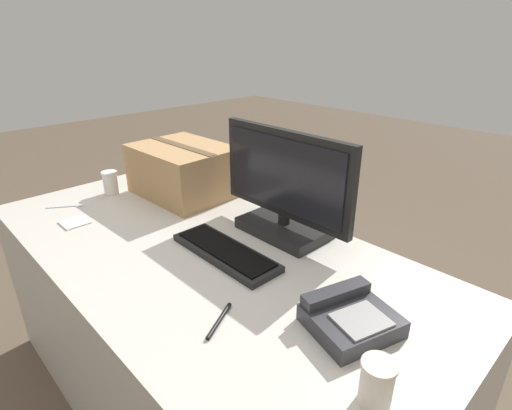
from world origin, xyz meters
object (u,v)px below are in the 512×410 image
paper_cup_left (110,183)px  pen_marker (219,320)px  sticky_note_pad (75,223)px  desk_phone (350,317)px  spoon (71,206)px  monitor (285,192)px  cardboard_box (184,170)px  keyboard (225,252)px  paper_cup_right (377,383)px

paper_cup_left → pen_marker: (1.04, -0.20, -0.05)m
paper_cup_left → sticky_note_pad: (0.19, -0.25, -0.05)m
desk_phone → spoon: desk_phone is taller
monitor → cardboard_box: size_ratio=1.27×
sticky_note_pad → paper_cup_left: bearing=127.7°
monitor → pen_marker: monitor is taller
pen_marker → monitor: bearing=177.5°
sticky_note_pad → keyboard: bearing=24.4°
paper_cup_right → cardboard_box: 1.28m
pen_marker → paper_cup_right: bearing=73.4°
desk_phone → spoon: size_ratio=1.83×
sticky_note_pad → paper_cup_right: bearing=5.4°
monitor → pen_marker: 0.56m
desk_phone → sticky_note_pad: size_ratio=2.65×
desk_phone → cardboard_box: size_ratio=0.56×
keyboard → paper_cup_left: 0.79m
paper_cup_right → cardboard_box: (-1.22, 0.38, 0.06)m
monitor → paper_cup_right: size_ratio=5.53×
paper_cup_left → cardboard_box: bearing=47.5°
paper_cup_left → pen_marker: bearing=-11.1°
pen_marker → spoon: bearing=-117.6°
paper_cup_left → spoon: size_ratio=0.78×
paper_cup_right → pen_marker: bearing=-169.6°
keyboard → desk_phone: size_ratio=1.66×
desk_phone → sticky_note_pad: (-1.09, -0.27, -0.03)m
spoon → cardboard_box: size_ratio=0.31×
sticky_note_pad → cardboard_box: bearing=85.5°
keyboard → cardboard_box: (-0.56, 0.23, 0.10)m
monitor → cardboard_box: monitor is taller
desk_phone → paper_cup_left: size_ratio=2.35×
keyboard → sticky_note_pad: bearing=-155.0°
desk_phone → pen_marker: 0.34m
keyboard → paper_cup_left: paper_cup_left is taller
desk_phone → spoon: (-1.27, -0.22, -0.03)m
paper_cup_right → monitor: bearing=146.7°
cardboard_box → sticky_note_pad: bearing=-94.5°
keyboard → pen_marker: size_ratio=3.21×
cardboard_box → spoon: bearing=-115.6°
cardboard_box → sticky_note_pad: size_ratio=4.70×
monitor → spoon: size_ratio=4.12×
paper_cup_left → cardboard_box: size_ratio=0.24×
desk_phone → pen_marker: size_ratio=1.93×
pen_marker → sticky_note_pad: bearing=-114.1°
paper_cup_left → paper_cup_right: (1.45, -0.13, -0.00)m
spoon → sticky_note_pad: 0.18m
cardboard_box → paper_cup_right: bearing=-17.2°
pen_marker → sticky_note_pad: 0.85m
monitor → desk_phone: 0.55m
keyboard → paper_cup_left: size_ratio=3.90×
desk_phone → spoon: 1.29m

